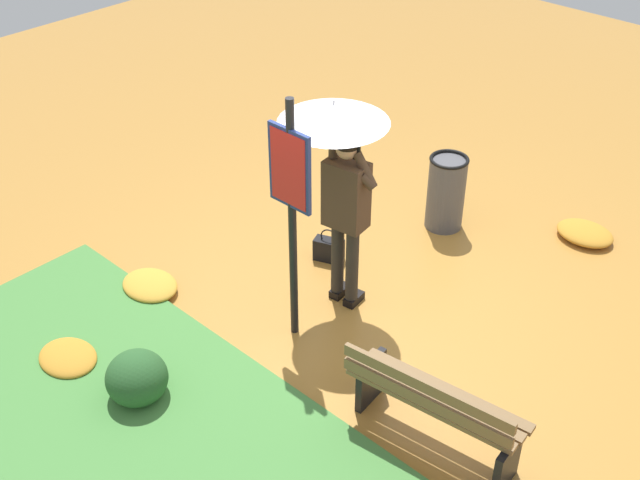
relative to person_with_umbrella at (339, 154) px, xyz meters
The scene contains 10 objects.
ground_plane 1.58m from the person_with_umbrella, 143.32° to the right, with size 18.00×18.00×0.00m, color #B27A33.
person_with_umbrella is the anchor object (origin of this frame).
info_sign_post 0.65m from the person_with_umbrella, 94.46° to the left, with size 0.44×0.07×2.30m.
handbag 1.55m from the person_with_umbrella, 40.00° to the right, with size 0.33×0.24×0.37m.
park_bench 2.26m from the person_with_umbrella, 153.68° to the left, with size 1.40×0.53×0.75m.
trash_bin 2.06m from the person_with_umbrella, 90.11° to the right, with size 0.42×0.42×0.83m.
shrub_cluster 2.50m from the person_with_umbrella, 81.35° to the left, with size 0.56×0.51×0.46m.
leaf_pile_near_person 2.93m from the person_with_umbrella, 64.53° to the left, with size 0.57×0.46×0.13m.
leaf_pile_by_bench 2.35m from the person_with_umbrella, 39.96° to the left, with size 0.60×0.48×0.13m.
leaf_pile_far_path 3.19m from the person_with_umbrella, 116.27° to the right, with size 0.61×0.49×0.13m.
Camera 1 is at (-3.82, 4.77, 4.87)m, focal length 45.56 mm.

